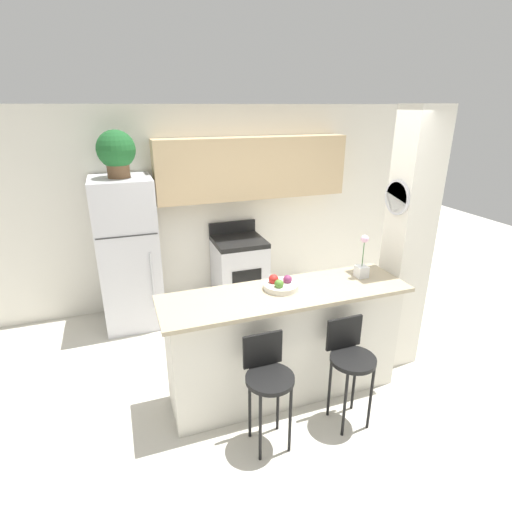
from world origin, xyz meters
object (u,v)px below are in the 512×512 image
bar_stool_left (268,377)px  orchid_vase (362,264)px  refrigerator (129,254)px  fruit_bowl (280,285)px  stove_range (239,271)px  potted_plant_on_fridge (116,152)px  bar_stool_right (350,358)px

bar_stool_left → orchid_vase: orchid_vase is taller
refrigerator → bar_stool_left: (0.86, -2.33, -0.28)m
bar_stool_left → orchid_vase: size_ratio=2.26×
orchid_vase → fruit_bowl: bearing=179.2°
stove_range → fruit_bowl: (-0.18, -1.80, 0.62)m
potted_plant_on_fridge → fruit_bowl: bearing=-55.9°
stove_range → fruit_bowl: fruit_bowl is taller
stove_range → bar_stool_left: bearing=-102.2°
potted_plant_on_fridge → orchid_vase: bearing=-41.5°
stove_range → orchid_vase: 2.05m
stove_range → bar_stool_right: bearing=-85.2°
potted_plant_on_fridge → bar_stool_right: bearing=-56.0°
refrigerator → bar_stool_right: bearing=-56.0°
bar_stool_left → bar_stool_right: 0.72m
fruit_bowl → stove_range: bearing=84.2°
stove_range → orchid_vase: size_ratio=2.63×
stove_range → bar_stool_left: size_ratio=1.16×
fruit_bowl → orchid_vase: bearing=-0.8°
orchid_vase → bar_stool_left: bearing=-153.9°
potted_plant_on_fridge → fruit_bowl: (1.19, -1.76, -0.99)m
bar_stool_right → fruit_bowl: size_ratio=3.07×
potted_plant_on_fridge → bar_stool_left: bearing=-69.8°
refrigerator → bar_stool_right: size_ratio=1.94×
bar_stool_right → potted_plant_on_fridge: bearing=124.0°
bar_stool_right → orchid_vase: orchid_vase is taller
bar_stool_left → potted_plant_on_fridge: bearing=110.2°
orchid_vase → bar_stool_right: bearing=-127.2°
bar_stool_left → stove_range: bearing=77.8°
bar_stool_right → orchid_vase: (0.43, 0.56, 0.56)m
bar_stool_left → refrigerator: bearing=110.2°
bar_stool_left → bar_stool_right: (0.72, 0.00, 0.00)m
stove_range → potted_plant_on_fridge: potted_plant_on_fridge is taller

